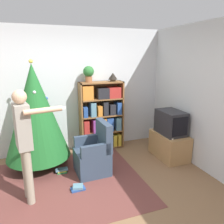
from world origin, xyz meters
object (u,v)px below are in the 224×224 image
object	(u,v)px
armchair	(94,155)
standing_person	(24,138)
bookshelf	(102,117)
table_lamp	(113,76)
television	(171,122)
christmas_tree	(35,112)
potted_plant	(89,73)

from	to	relation	value
armchair	standing_person	world-z (taller)	standing_person
bookshelf	table_lamp	world-z (taller)	table_lamp
television	table_lamp	size ratio (longest dim) A/B	3.02
television	standing_person	distance (m)	2.73
table_lamp	christmas_tree	bearing A→B (deg)	-165.21
bookshelf	armchair	world-z (taller)	bookshelf
bookshelf	potted_plant	distance (m)	0.99
potted_plant	table_lamp	bearing A→B (deg)	0.00
standing_person	potted_plant	world-z (taller)	potted_plant
television	table_lamp	distance (m)	1.54
table_lamp	bookshelf	bearing A→B (deg)	-177.93
bookshelf	christmas_tree	xyz separation A→B (m)	(-1.36, -0.42, 0.32)
television	bookshelf	bearing A→B (deg)	141.94
television	standing_person	size ratio (longest dim) A/B	0.38
potted_plant	standing_person	bearing A→B (deg)	-132.07
armchair	potted_plant	xyz separation A→B (m)	(0.18, 0.97, 1.36)
television	table_lamp	bearing A→B (deg)	134.28
television	christmas_tree	bearing A→B (deg)	169.05
standing_person	television	bearing A→B (deg)	89.95
armchair	christmas_tree	bearing A→B (deg)	-122.65
television	standing_person	world-z (taller)	standing_person
television	christmas_tree	world-z (taller)	christmas_tree
christmas_tree	potted_plant	bearing A→B (deg)	21.40
christmas_tree	standing_person	xyz separation A→B (m)	(-0.17, -0.97, -0.11)
bookshelf	armchair	size ratio (longest dim) A/B	1.63
standing_person	table_lamp	size ratio (longest dim) A/B	8.04
christmas_tree	table_lamp	size ratio (longest dim) A/B	9.87
christmas_tree	standing_person	bearing A→B (deg)	-100.01
potted_plant	christmas_tree	bearing A→B (deg)	-158.60
armchair	table_lamp	world-z (taller)	table_lamp
standing_person	table_lamp	distance (m)	2.36
bookshelf	standing_person	size ratio (longest dim) A/B	0.93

